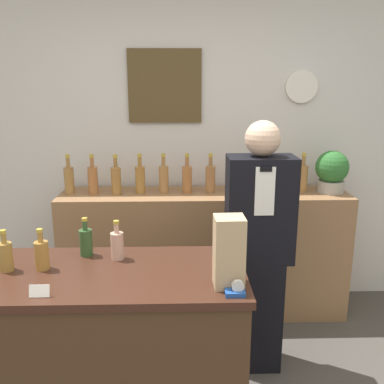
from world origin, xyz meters
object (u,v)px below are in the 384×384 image
(potted_plant, at_px, (332,171))
(paper_bag, at_px, (229,252))
(tape_dispenser, at_px, (236,291))
(shopkeeper, at_px, (258,250))

(potted_plant, relative_size, paper_bag, 0.98)
(potted_plant, xyz_separation_m, tape_dispenser, (-0.94, -1.51, -0.23))
(potted_plant, distance_m, paper_bag, 1.71)
(paper_bag, distance_m, tape_dispenser, 0.18)
(potted_plant, bearing_deg, tape_dispenser, -121.94)
(potted_plant, distance_m, tape_dispenser, 1.79)
(paper_bag, relative_size, tape_dispenser, 3.74)
(shopkeeper, relative_size, paper_bag, 4.87)
(shopkeeper, xyz_separation_m, tape_dispenser, (-0.25, -0.79, 0.14))
(shopkeeper, bearing_deg, paper_bag, -111.32)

